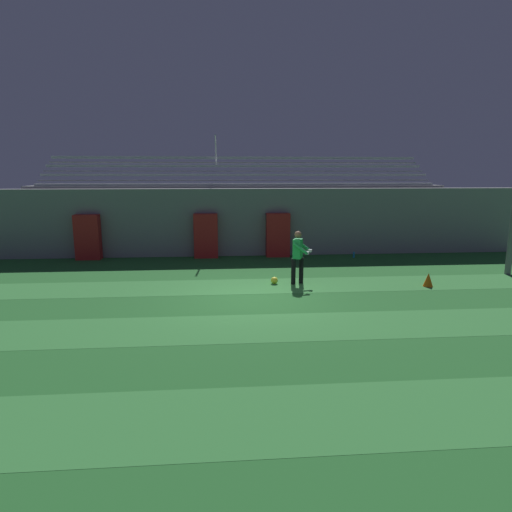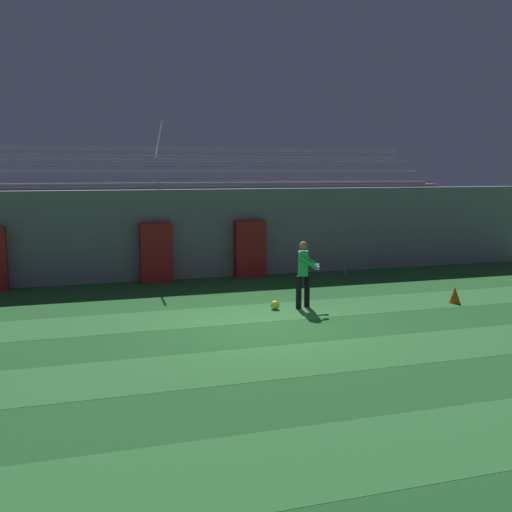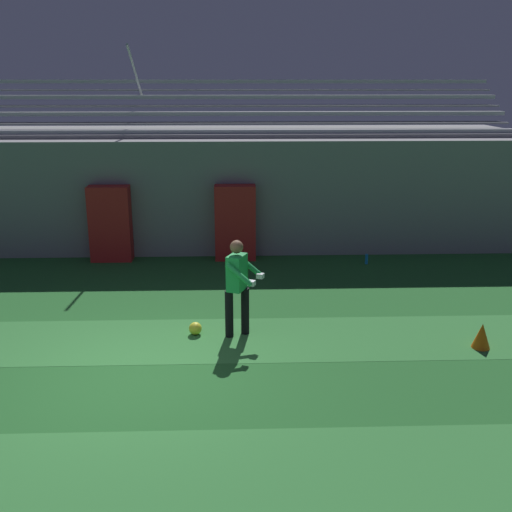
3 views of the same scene
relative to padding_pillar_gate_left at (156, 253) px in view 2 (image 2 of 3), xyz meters
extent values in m
plane|color=#236028|center=(1.48, -5.95, -0.90)|extent=(80.00, 80.00, 0.00)
cube|color=#337A38|center=(1.48, -11.95, -0.90)|extent=(28.00, 1.80, 0.01)
cube|color=#337A38|center=(1.48, -8.34, -0.90)|extent=(28.00, 1.80, 0.01)
cube|color=#337A38|center=(1.48, -4.73, -0.90)|extent=(28.00, 1.80, 0.01)
cube|color=gray|center=(1.48, 0.55, 0.50)|extent=(24.00, 0.60, 2.80)
cube|color=#B21E1E|center=(0.00, 0.00, 0.00)|extent=(0.97, 0.44, 1.81)
cube|color=#B21E1E|center=(2.97, 0.00, 0.00)|extent=(0.97, 0.44, 1.81)
cube|color=gray|center=(1.48, 2.55, 0.55)|extent=(18.00, 3.20, 2.90)
cube|color=#A8AAB2|center=(1.48, 1.30, 2.05)|extent=(17.10, 0.36, 0.10)
cube|color=gray|center=(1.48, 1.10, 1.82)|extent=(17.10, 0.60, 0.04)
cube|color=#A8AAB2|center=(1.48, 2.00, 2.45)|extent=(17.10, 0.36, 0.10)
cube|color=gray|center=(1.48, 1.80, 2.22)|extent=(17.10, 0.60, 0.04)
cube|color=#A8AAB2|center=(1.48, 2.70, 2.85)|extent=(17.10, 0.36, 0.10)
cube|color=gray|center=(1.48, 2.50, 2.62)|extent=(17.10, 0.60, 0.04)
cube|color=#A8AAB2|center=(1.48, 3.40, 3.25)|extent=(17.10, 0.36, 0.10)
cube|color=gray|center=(1.48, 3.20, 3.02)|extent=(17.10, 0.60, 0.04)
cylinder|color=#A8AAB2|center=(0.44, 2.10, 3.50)|extent=(0.06, 1.93, 1.25)
cylinder|color=black|center=(3.13, -4.48, -0.49)|extent=(0.18, 0.18, 0.82)
cylinder|color=black|center=(2.86, -4.61, -0.49)|extent=(0.18, 0.18, 0.82)
cube|color=green|center=(2.99, -4.55, 0.22)|extent=(0.37, 0.44, 0.60)
sphere|color=brown|center=(2.99, -4.55, 0.66)|extent=(0.22, 0.22, 0.22)
cylinder|color=green|center=(3.21, -4.38, 0.27)|extent=(0.47, 0.27, 0.37)
cylinder|color=green|center=(3.03, -4.82, 0.27)|extent=(0.47, 0.27, 0.37)
cube|color=silver|center=(3.38, -4.49, 0.14)|extent=(0.14, 0.14, 0.08)
cube|color=silver|center=(3.23, -4.86, 0.14)|extent=(0.14, 0.14, 0.08)
sphere|color=yellow|center=(2.27, -4.50, -0.79)|extent=(0.22, 0.22, 0.22)
cone|color=orange|center=(6.94, -5.20, -0.69)|extent=(0.30, 0.30, 0.42)
cylinder|color=#1E8CD8|center=(6.07, -0.52, -0.78)|extent=(0.07, 0.07, 0.24)
camera|label=1|loc=(0.65, -17.44, 2.50)|focal=30.00mm
camera|label=2|loc=(-2.43, -18.11, 2.50)|focal=42.00mm
camera|label=3|loc=(2.98, -13.97, 3.26)|focal=42.00mm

